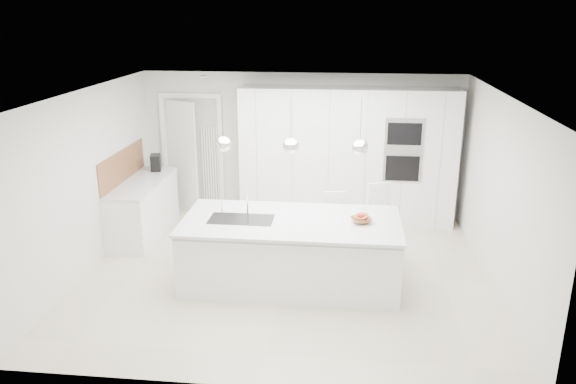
# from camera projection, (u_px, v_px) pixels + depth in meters

# --- Properties ---
(floor) EXTENTS (5.50, 5.50, 0.00)m
(floor) POSITION_uv_depth(u_px,v_px,m) (286.00, 273.00, 7.83)
(floor) COLOR beige
(floor) RESTS_ON ground
(wall_back) EXTENTS (5.50, 0.00, 5.50)m
(wall_back) POSITION_uv_depth(u_px,v_px,m) (301.00, 145.00, 9.81)
(wall_back) COLOR silver
(wall_back) RESTS_ON ground
(wall_left) EXTENTS (0.00, 5.00, 5.00)m
(wall_left) POSITION_uv_depth(u_px,v_px,m) (87.00, 182.00, 7.72)
(wall_left) COLOR silver
(wall_left) RESTS_ON ground
(ceiling) EXTENTS (5.50, 5.50, 0.00)m
(ceiling) POSITION_uv_depth(u_px,v_px,m) (285.00, 94.00, 7.05)
(ceiling) COLOR white
(ceiling) RESTS_ON wall_back
(tall_cabinets) EXTENTS (3.60, 0.60, 2.30)m
(tall_cabinets) POSITION_uv_depth(u_px,v_px,m) (347.00, 156.00, 9.47)
(tall_cabinets) COLOR white
(tall_cabinets) RESTS_ON floor
(oven_stack) EXTENTS (0.62, 0.04, 1.05)m
(oven_stack) POSITION_uv_depth(u_px,v_px,m) (403.00, 150.00, 9.02)
(oven_stack) COLOR #A5A5A8
(oven_stack) RESTS_ON tall_cabinets
(doorway_frame) EXTENTS (1.11, 0.08, 2.13)m
(doorway_frame) POSITION_uv_depth(u_px,v_px,m) (193.00, 155.00, 10.04)
(doorway_frame) COLOR white
(doorway_frame) RESTS_ON floor
(hallway_door) EXTENTS (0.76, 0.38, 2.00)m
(hallway_door) POSITION_uv_depth(u_px,v_px,m) (179.00, 157.00, 10.03)
(hallway_door) COLOR white
(hallway_door) RESTS_ON floor
(radiator) EXTENTS (0.32, 0.04, 1.40)m
(radiator) POSITION_uv_depth(u_px,v_px,m) (211.00, 165.00, 10.06)
(radiator) COLOR white
(radiator) RESTS_ON floor
(left_base_cabinets) EXTENTS (0.60, 1.80, 0.86)m
(left_base_cabinets) POSITION_uv_depth(u_px,v_px,m) (144.00, 209.00, 9.08)
(left_base_cabinets) COLOR white
(left_base_cabinets) RESTS_ON floor
(left_worktop) EXTENTS (0.62, 1.82, 0.04)m
(left_worktop) POSITION_uv_depth(u_px,v_px,m) (141.00, 183.00, 8.94)
(left_worktop) COLOR silver
(left_worktop) RESTS_ON left_base_cabinets
(oak_backsplash) EXTENTS (0.02, 1.80, 0.50)m
(oak_backsplash) POSITION_uv_depth(u_px,v_px,m) (123.00, 166.00, 8.89)
(oak_backsplash) COLOR brown
(oak_backsplash) RESTS_ON wall_left
(island_base) EXTENTS (2.80, 1.20, 0.86)m
(island_base) POSITION_uv_depth(u_px,v_px,m) (291.00, 254.00, 7.40)
(island_base) COLOR white
(island_base) RESTS_ON floor
(island_worktop) EXTENTS (2.84, 1.40, 0.04)m
(island_worktop) POSITION_uv_depth(u_px,v_px,m) (291.00, 221.00, 7.31)
(island_worktop) COLOR silver
(island_worktop) RESTS_ON island_base
(island_sink) EXTENTS (0.84, 0.44, 0.18)m
(island_sink) POSITION_uv_depth(u_px,v_px,m) (241.00, 225.00, 7.35)
(island_sink) COLOR #3F3F42
(island_sink) RESTS_ON island_worktop
(island_tap) EXTENTS (0.02, 0.02, 0.30)m
(island_tap) POSITION_uv_depth(u_px,v_px,m) (247.00, 204.00, 7.46)
(island_tap) COLOR white
(island_tap) RESTS_ON island_worktop
(pendant_left) EXTENTS (0.20, 0.20, 0.20)m
(pendant_left) POSITION_uv_depth(u_px,v_px,m) (224.00, 144.00, 7.03)
(pendant_left) COLOR white
(pendant_left) RESTS_ON ceiling
(pendant_mid) EXTENTS (0.20, 0.20, 0.20)m
(pendant_mid) POSITION_uv_depth(u_px,v_px,m) (291.00, 146.00, 6.95)
(pendant_mid) COLOR white
(pendant_mid) RESTS_ON ceiling
(pendant_right) EXTENTS (0.20, 0.20, 0.20)m
(pendant_right) POSITION_uv_depth(u_px,v_px,m) (360.00, 148.00, 6.86)
(pendant_right) COLOR white
(pendant_right) RESTS_ON ceiling
(fruit_bowl) EXTENTS (0.33, 0.33, 0.07)m
(fruit_bowl) POSITION_uv_depth(u_px,v_px,m) (361.00, 220.00, 7.20)
(fruit_bowl) COLOR brown
(fruit_bowl) RESTS_ON island_worktop
(espresso_machine) EXTENTS (0.22, 0.29, 0.27)m
(espresso_machine) POSITION_uv_depth(u_px,v_px,m) (156.00, 163.00, 9.52)
(espresso_machine) COLOR black
(espresso_machine) RESTS_ON left_worktop
(bar_stool_left) EXTENTS (0.39, 0.49, 0.99)m
(bar_stool_left) POSITION_uv_depth(u_px,v_px,m) (335.00, 227.00, 8.15)
(bar_stool_left) COLOR white
(bar_stool_left) RESTS_ON floor
(bar_stool_right) EXTENTS (0.55, 0.63, 1.14)m
(bar_stool_right) POSITION_uv_depth(u_px,v_px,m) (378.00, 224.00, 8.06)
(bar_stool_right) COLOR white
(bar_stool_right) RESTS_ON floor
(apple_a) EXTENTS (0.08, 0.08, 0.08)m
(apple_a) POSITION_uv_depth(u_px,v_px,m) (362.00, 216.00, 7.22)
(apple_a) COLOR red
(apple_a) RESTS_ON fruit_bowl
(apple_b) EXTENTS (0.08, 0.08, 0.08)m
(apple_b) POSITION_uv_depth(u_px,v_px,m) (360.00, 216.00, 7.23)
(apple_b) COLOR red
(apple_b) RESTS_ON fruit_bowl
(apple_c) EXTENTS (0.08, 0.08, 0.08)m
(apple_c) POSITION_uv_depth(u_px,v_px,m) (365.00, 217.00, 7.20)
(apple_c) COLOR red
(apple_c) RESTS_ON fruit_bowl
(banana_bunch) EXTENTS (0.22, 0.16, 0.20)m
(banana_bunch) POSITION_uv_depth(u_px,v_px,m) (361.00, 216.00, 7.15)
(banana_bunch) COLOR yellow
(banana_bunch) RESTS_ON fruit_bowl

